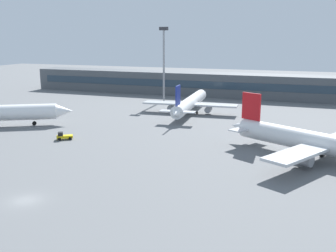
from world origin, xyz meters
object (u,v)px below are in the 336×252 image
(airplane_far, at_px, (191,103))
(baggage_tug_yellow, at_px, (64,136))
(airplane_mid, at_px, (328,145))
(floodlight_tower_west, at_px, (164,59))

(airplane_far, relative_size, baggage_tug_yellow, 10.97)
(airplane_mid, distance_m, airplane_far, 54.85)
(airplane_mid, distance_m, baggage_tug_yellow, 56.35)
(baggage_tug_yellow, bearing_deg, floodlight_tower_west, 87.76)
(airplane_far, bearing_deg, floodlight_tower_west, 130.37)
(airplane_far, distance_m, floodlight_tower_west, 27.03)
(airplane_far, xyz_separation_m, floodlight_tower_west, (-15.67, 18.43, 12.06))
(airplane_mid, bearing_deg, airplane_far, 134.23)
(airplane_far, distance_m, baggage_tug_yellow, 45.07)
(airplane_far, height_order, baggage_tug_yellow, airplane_far)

